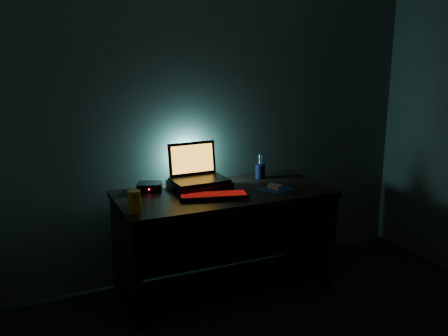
% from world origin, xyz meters
% --- Properties ---
extents(room, '(3.50, 4.00, 2.50)m').
position_xyz_m(room, '(0.00, 0.00, 1.25)').
color(room, black).
rests_on(room, ground).
extents(desk, '(1.50, 0.70, 0.75)m').
position_xyz_m(desk, '(0.00, 1.67, 0.49)').
color(desk, black).
rests_on(desk, ground).
extents(riser, '(0.41, 0.32, 0.06)m').
position_xyz_m(riser, '(-0.14, 1.74, 0.78)').
color(riser, black).
rests_on(riser, desk).
extents(laptop, '(0.39, 0.30, 0.26)m').
position_xyz_m(laptop, '(-0.14, 1.79, 0.87)').
color(laptop, black).
rests_on(laptop, riser).
extents(keyboard, '(0.48, 0.25, 0.03)m').
position_xyz_m(keyboard, '(-0.12, 1.51, 0.76)').
color(keyboard, black).
rests_on(keyboard, desk).
extents(mousepad, '(0.28, 0.27, 0.00)m').
position_xyz_m(mousepad, '(0.36, 1.52, 0.75)').
color(mousepad, '#0B2750').
rests_on(mousepad, desk).
extents(mouse, '(0.09, 0.11, 0.03)m').
position_xyz_m(mouse, '(0.36, 1.52, 0.77)').
color(mouse, gray).
rests_on(mouse, mousepad).
extents(pen_cup, '(0.09, 0.09, 0.11)m').
position_xyz_m(pen_cup, '(0.40, 1.84, 0.80)').
color(pen_cup, black).
rests_on(pen_cup, desk).
extents(juice_glass, '(0.10, 0.10, 0.14)m').
position_xyz_m(juice_glass, '(-0.68, 1.43, 0.82)').
color(juice_glass, orange).
rests_on(juice_glass, desk).
extents(router, '(0.21, 0.19, 0.06)m').
position_xyz_m(router, '(-0.47, 1.85, 0.78)').
color(router, black).
rests_on(router, desk).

